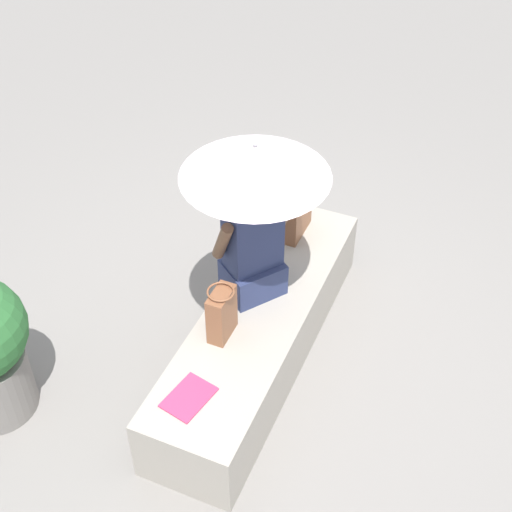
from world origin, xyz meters
name	(u,v)px	position (x,y,z in m)	size (l,w,h in m)	color
ground_plane	(259,355)	(0.00, 0.00, 0.00)	(14.00, 14.00, 0.00)	gray
stone_bench	(259,332)	(0.00, 0.00, 0.22)	(2.16, 0.59, 0.45)	#A8A093
person_seated	(253,242)	(-0.13, -0.10, 0.83)	(0.50, 0.44, 0.90)	navy
parasol	(255,161)	(-0.06, -0.05, 1.46)	(0.83, 0.83, 1.14)	#B7B7BC
handbag_black	(222,313)	(0.28, -0.11, 0.62)	(0.21, 0.16, 0.35)	brown
tote_bag_canvas	(292,213)	(-0.76, -0.08, 0.60)	(0.31, 0.23, 0.32)	brown
magazine	(189,397)	(0.78, -0.08, 0.45)	(0.28, 0.20, 0.01)	#D83866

